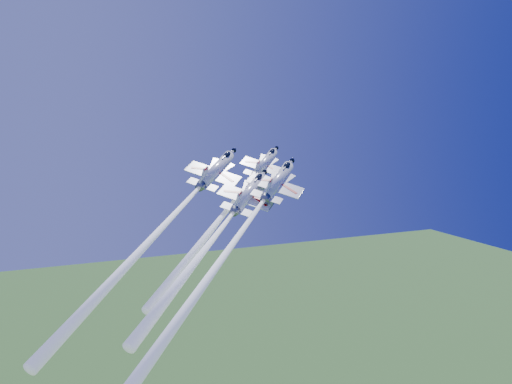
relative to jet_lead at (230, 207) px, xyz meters
name	(u,v)px	position (x,y,z in m)	size (l,w,h in m)	color
jet_lead	(230,207)	(0.00, 0.00, 0.00)	(25.53, 32.89, 36.94)	white
jet_left	(166,224)	(-11.94, -0.87, -2.02)	(30.25, 38.77, 42.94)	white
jet_right	(229,250)	(-4.95, -12.55, -4.57)	(31.81, 41.35, 47.56)	white
jet_slot	(216,235)	(-5.37, -7.96, -3.09)	(24.69, 30.69, 31.05)	white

